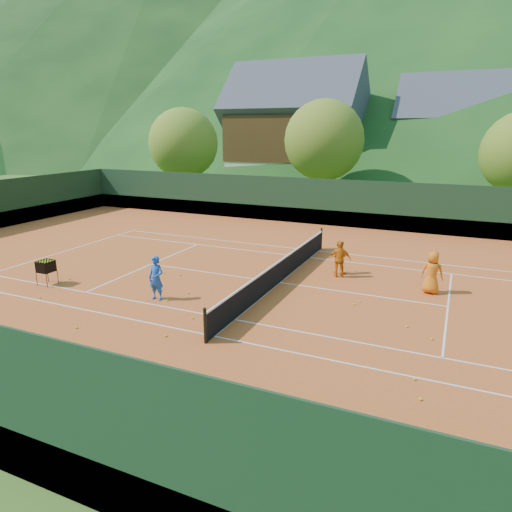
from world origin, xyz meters
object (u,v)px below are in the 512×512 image
at_px(student_a, 339,257).
at_px(student_c, 432,272).
at_px(tennis_net, 280,271).
at_px(chalet_mid, 462,140).
at_px(student_b, 340,259).
at_px(coach, 156,278).
at_px(ball_hopper, 46,267).
at_px(chalet_left, 295,133).

relative_size(student_a, student_c, 0.88).
distance_m(tennis_net, chalet_mid, 34.81).
xyz_separation_m(student_b, tennis_net, (-2.04, -1.71, -0.28)).
xyz_separation_m(student_a, student_c, (3.84, -1.02, 0.10)).
xyz_separation_m(coach, ball_hopper, (-5.04, -0.42, -0.08)).
distance_m(coach, chalet_left, 34.59).
bearing_deg(chalet_mid, tennis_net, -100.01).
xyz_separation_m(student_b, ball_hopper, (-10.50, -5.76, -0.03)).
bearing_deg(student_c, chalet_mid, -86.80).
distance_m(student_a, chalet_left, 30.60).
distance_m(coach, student_a, 7.90).
xyz_separation_m(student_a, student_b, (0.16, -0.52, 0.06)).
relative_size(coach, chalet_left, 0.12).
bearing_deg(student_b, tennis_net, 24.81).
bearing_deg(chalet_left, tennis_net, -71.57).
height_order(chalet_left, chalet_mid, chalet_left).
bearing_deg(student_a, tennis_net, 48.21).
relative_size(student_a, ball_hopper, 1.45).
bearing_deg(student_b, chalet_mid, -112.23).
bearing_deg(student_a, ball_hopper, 29.53).
relative_size(coach, student_c, 1.00).
bearing_deg(student_b, ball_hopper, 13.49).
bearing_deg(student_c, student_b, -4.06).
bearing_deg(coach, tennis_net, 46.09).
relative_size(student_b, chalet_mid, 0.12).
relative_size(coach, tennis_net, 0.14).
xyz_separation_m(student_c, chalet_left, (-15.72, 28.79, 4.80)).
bearing_deg(chalet_mid, student_c, -90.50).
distance_m(coach, student_b, 7.63).
relative_size(student_c, chalet_left, 0.12).
bearing_deg(tennis_net, student_c, 11.96).
height_order(coach, student_b, coach).
relative_size(student_a, student_b, 0.92).
bearing_deg(tennis_net, coach, -133.38).
bearing_deg(coach, chalet_left, 100.54).
distance_m(coach, tennis_net, 4.99).
distance_m(tennis_net, chalet_left, 32.04).
bearing_deg(chalet_left, student_a, -66.84).
xyz_separation_m(student_c, chalet_mid, (0.28, 32.79, 4.15)).
bearing_deg(chalet_left, ball_hopper, -87.42).
bearing_deg(chalet_mid, ball_hopper, -110.82).
height_order(student_b, student_c, student_c).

